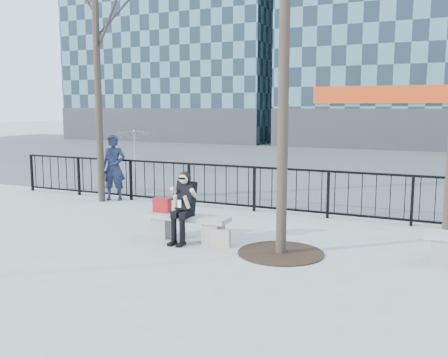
% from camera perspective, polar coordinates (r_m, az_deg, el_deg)
% --- Properties ---
extents(ground, '(120.00, 120.00, 0.00)m').
position_cam_1_polar(ground, '(9.64, -4.18, -6.97)').
color(ground, gray).
rests_on(ground, ground).
extents(street_surface, '(60.00, 23.00, 0.01)m').
position_cam_1_polar(street_surface, '(23.71, 13.56, 1.96)').
color(street_surface, '#474747').
rests_on(street_surface, ground).
extents(railing, '(14.00, 0.06, 1.10)m').
position_cam_1_polar(railing, '(12.18, 2.60, -1.07)').
color(railing, black).
rests_on(railing, ground).
extents(tree_left, '(2.80, 2.80, 6.50)m').
position_cam_1_polar(tree_left, '(13.81, -14.49, 17.75)').
color(tree_left, black).
rests_on(tree_left, ground).
extents(tree_grate, '(1.50, 1.50, 0.02)m').
position_cam_1_polar(tree_grate, '(8.82, 6.50, -8.38)').
color(tree_grate, black).
rests_on(tree_grate, ground).
extents(bench_main, '(1.65, 0.46, 0.49)m').
position_cam_1_polar(bench_main, '(9.57, -4.20, -5.23)').
color(bench_main, gray).
rests_on(bench_main, ground).
extents(seated_woman, '(0.50, 0.64, 1.34)m').
position_cam_1_polar(seated_woman, '(9.35, -4.69, -3.24)').
color(seated_woman, black).
rests_on(seated_woman, ground).
extents(handbag, '(0.34, 0.17, 0.28)m').
position_cam_1_polar(handbag, '(9.80, -7.11, -2.98)').
color(handbag, '#9F1313').
rests_on(handbag, bench_main).
extents(shopping_bag, '(0.35, 0.15, 0.32)m').
position_cam_1_polar(shopping_bag, '(9.14, -0.33, -6.76)').
color(shopping_bag, '#C7B08D').
rests_on(shopping_bag, ground).
extents(standing_man, '(0.76, 0.63, 1.78)m').
position_cam_1_polar(standing_man, '(13.83, -12.49, 1.29)').
color(standing_man, black).
rests_on(standing_man, ground).
extents(vendor_umbrella, '(2.13, 2.17, 1.71)m').
position_cam_1_polar(vendor_umbrella, '(19.33, -10.26, 3.20)').
color(vendor_umbrella, yellow).
rests_on(vendor_umbrella, ground).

